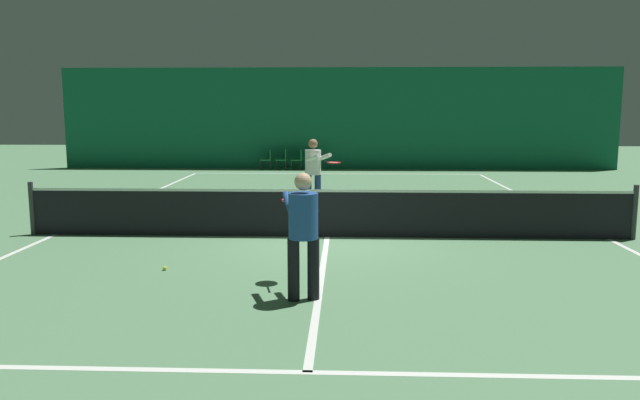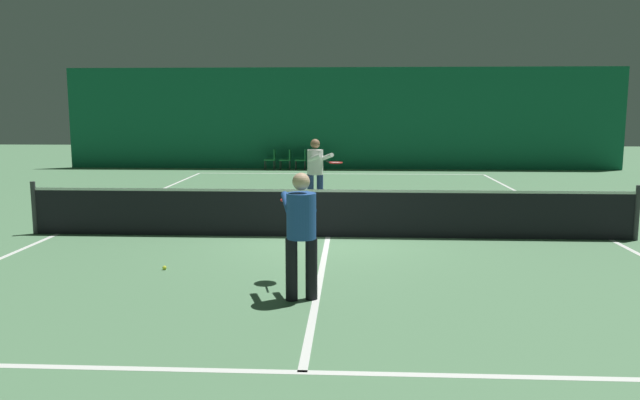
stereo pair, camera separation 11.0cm
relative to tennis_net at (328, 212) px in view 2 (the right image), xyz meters
The scene contains 16 objects.
ground_plane 0.51m from the tennis_net, ahead, with size 60.00×60.00×0.00m, color #56845B.
backdrop_curtain 13.99m from the tennis_net, 90.00° to the left, with size 23.00×0.12×4.18m.
court_line_baseline_far 11.91m from the tennis_net, 90.00° to the left, with size 11.00×0.10×0.00m.
court_line_service_far 6.42m from the tennis_net, 90.00° to the left, with size 8.25×0.10×0.00m.
court_line_service_near 6.42m from the tennis_net, 90.00° to the right, with size 8.25×0.10×0.00m.
court_line_sideline_left 5.52m from the tennis_net, behind, with size 0.10×23.80×0.00m.
court_line_sideline_right 5.52m from the tennis_net, ahead, with size 0.10×23.80×0.00m.
court_line_centre 0.51m from the tennis_net, ahead, with size 0.10×12.80×0.00m.
tennis_net is the anchor object (origin of this frame).
player_near 4.08m from the tennis_net, 92.86° to the right, with size 0.66×1.41×1.71m.
player_far 3.62m from the tennis_net, 97.16° to the left, with size 1.05×1.37×1.76m.
courtside_chair_0 13.65m from the tennis_net, 102.03° to the left, with size 0.44×0.44×0.84m.
courtside_chair_1 13.53m from the tennis_net, 99.41° to the left, with size 0.44×0.44×0.84m.
courtside_chair_2 13.44m from the tennis_net, 96.76° to the left, with size 0.44×0.44×0.84m.
courtside_chair_3 13.39m from the tennis_net, 94.07° to the left, with size 0.44×0.44×0.84m.
tennis_ball 3.68m from the tennis_net, 133.06° to the right, with size 0.07×0.07×0.07m.
Camera 2 is at (0.47, -12.11, 2.54)m, focal length 35.00 mm.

